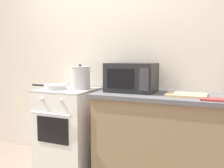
% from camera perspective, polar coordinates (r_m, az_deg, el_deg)
% --- Properties ---
extents(back_wall, '(4.40, 0.10, 2.50)m').
position_cam_1_polar(back_wall, '(2.83, 4.86, 5.71)').
color(back_wall, silver).
rests_on(back_wall, ground_plane).
extents(lower_cabinet_right, '(1.64, 0.56, 0.88)m').
position_cam_1_polar(lower_cabinet_right, '(2.50, 15.64, -13.53)').
color(lower_cabinet_right, '#8C7051').
rests_on(lower_cabinet_right, ground_plane).
extents(countertop_right, '(1.70, 0.60, 0.04)m').
position_cam_1_polar(countertop_right, '(2.38, 15.96, -3.05)').
color(countertop_right, '#59595E').
rests_on(countertop_right, lower_cabinet_right).
extents(stove, '(0.60, 0.64, 0.92)m').
position_cam_1_polar(stove, '(2.89, -10.22, -10.23)').
color(stove, white).
rests_on(stove, ground_plane).
extents(stock_pot, '(0.32, 0.23, 0.28)m').
position_cam_1_polar(stock_pot, '(2.77, -7.53, 1.49)').
color(stock_pot, silver).
rests_on(stock_pot, stove).
extents(frying_pan, '(0.46, 0.26, 0.05)m').
position_cam_1_polar(frying_pan, '(2.82, -13.30, -0.65)').
color(frying_pan, silver).
rests_on(frying_pan, stove).
extents(microwave, '(0.50, 0.37, 0.30)m').
position_cam_1_polar(microwave, '(2.53, 4.66, 1.57)').
color(microwave, '#232326').
rests_on(microwave, countertop_right).
extents(cutting_board, '(0.36, 0.26, 0.02)m').
position_cam_1_polar(cutting_board, '(2.35, 17.20, -2.47)').
color(cutting_board, tan).
rests_on(cutting_board, countertop_right).
extents(oven_mitt, '(0.18, 0.14, 0.02)m').
position_cam_1_polar(oven_mitt, '(2.18, 22.50, -3.37)').
color(oven_mitt, '#993333').
rests_on(oven_mitt, countertop_right).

